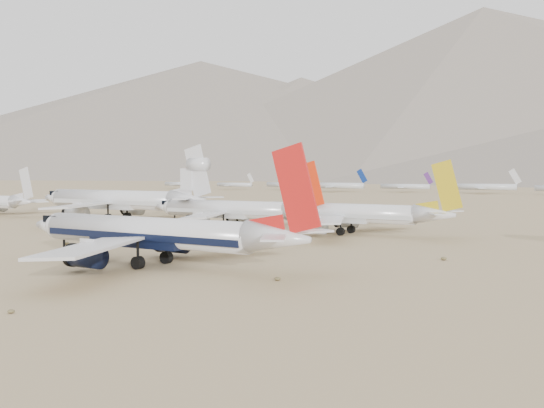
{
  "coord_description": "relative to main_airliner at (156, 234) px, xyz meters",
  "views": [
    {
      "loc": [
        63.54,
        -65.67,
        14.05
      ],
      "look_at": [
        -5.17,
        49.98,
        7.0
      ],
      "focal_mm": 40.0,
      "sensor_mm": 36.0,
      "label": 1
    }
  ],
  "objects": [
    {
      "name": "ground",
      "position": [
        -2.96,
        -2.5,
        -4.91
      ],
      "size": [
        7000.0,
        7000.0,
        0.0
      ],
      "primitive_type": "plane",
      "color": "#907954",
      "rests_on": "ground"
    },
    {
      "name": "main_airliner",
      "position": [
        0.0,
        0.0,
        0.0
      ],
      "size": [
        50.65,
        49.47,
        17.87
      ],
      "color": "silver",
      "rests_on": "ground"
    },
    {
      "name": "row2_orange_tail",
      "position": [
        -24.34,
        55.52,
        -0.22
      ],
      "size": [
        46.89,
        45.87,
        16.73
      ],
      "color": "silver",
      "rests_on": "ground"
    },
    {
      "name": "row2_white_trijet",
      "position": [
        -65.31,
        59.0,
        1.28
      ],
      "size": [
        60.41,
        59.04,
        21.41
      ],
      "color": "silver",
      "rests_on": "ground"
    },
    {
      "name": "row2_gold_tail",
      "position": [
        5.86,
        57.76,
        -0.24
      ],
      "size": [
        46.94,
        45.91,
        16.71
      ],
      "color": "silver",
      "rests_on": "ground"
    }
  ]
}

